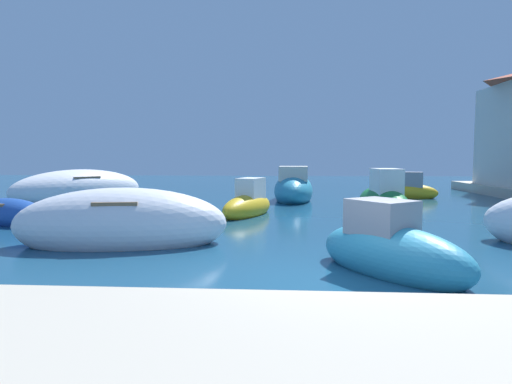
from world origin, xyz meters
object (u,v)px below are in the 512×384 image
moored_boat_4 (122,224)px  moored_boat_1 (10,214)px  moored_boat_6 (406,191)px  moored_boat_8 (248,205)px  moored_boat_2 (79,190)px  moored_boat_5 (391,251)px  moored_boat_3 (293,189)px  moored_boat_0 (383,201)px

moored_boat_4 → moored_boat_1: bearing=138.2°
moored_boat_1 → moored_boat_4: moored_boat_4 is taller
moored_boat_6 → moored_boat_8: moored_boat_8 is taller
moored_boat_2 → moored_boat_8: size_ratio=1.77×
moored_boat_4 → moored_boat_6: size_ratio=1.59×
moored_boat_6 → moored_boat_1: bearing=44.5°
moored_boat_5 → moored_boat_6: moored_boat_6 is taller
moored_boat_2 → moored_boat_3: (9.90, 1.26, -0.00)m
moored_boat_4 → moored_boat_8: bearing=55.4°
moored_boat_0 → moored_boat_6: (2.47, 6.10, -0.08)m
moored_boat_2 → moored_boat_5: bearing=-97.7°
moored_boat_3 → moored_boat_6: size_ratio=1.45×
moored_boat_1 → moored_boat_2: moored_boat_2 is taller
moored_boat_4 → moored_boat_6: bearing=41.6°
moored_boat_0 → moored_boat_6: moored_boat_0 is taller
moored_boat_5 → moored_boat_8: moored_boat_8 is taller
moored_boat_0 → moored_boat_1: bearing=101.5°
moored_boat_2 → moored_boat_6: bearing=-41.7°
moored_boat_2 → moored_boat_4: moored_boat_2 is taller
moored_boat_2 → moored_boat_8: (8.19, -4.14, -0.17)m
moored_boat_1 → moored_boat_6: 17.40m
moored_boat_5 → moored_boat_8: size_ratio=0.95×
moored_boat_3 → moored_boat_8: (-1.72, -5.40, -0.16)m
moored_boat_3 → moored_boat_4: (-4.26, -10.84, -0.04)m
moored_boat_6 → moored_boat_8: size_ratio=0.94×
moored_boat_1 → moored_boat_3: bearing=66.9°
moored_boat_4 → moored_boat_8: (2.54, 5.45, -0.12)m
moored_boat_2 → moored_boat_5: 16.36m
moored_boat_2 → moored_boat_4: 11.13m
moored_boat_0 → moored_boat_6: bearing=-25.9°
moored_boat_0 → moored_boat_4: 9.76m
moored_boat_0 → moored_boat_2: 13.53m
moored_boat_5 → moored_boat_6: 15.13m
moored_boat_3 → moored_boat_5: bearing=-171.2°
moored_boat_0 → moored_boat_5: bearing=164.6°
moored_boat_0 → moored_boat_4: size_ratio=0.88×
moored_boat_0 → moored_boat_2: (-13.12, 3.30, 0.08)m
moored_boat_1 → moored_boat_3: 11.93m
moored_boat_1 → moored_boat_8: 7.64m
moored_boat_0 → moored_boat_2: bearing=72.0°
moored_boat_4 → moored_boat_5: size_ratio=1.58×
moored_boat_1 → moored_boat_3: (8.93, 7.91, 0.24)m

